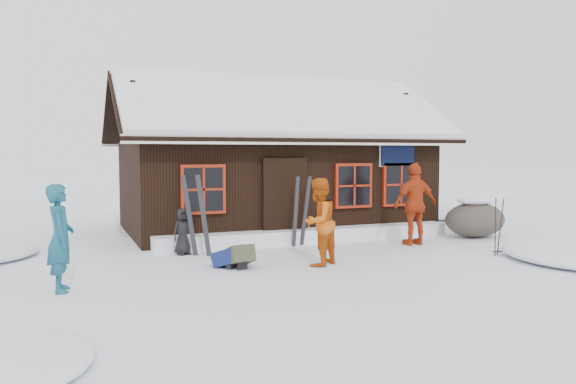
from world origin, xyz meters
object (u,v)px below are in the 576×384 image
skier_orange_left (319,222)px  backpack_olive (239,260)px  skier_crouched (183,232)px  skier_orange_right (415,204)px  skier_teal (60,238)px  ski_poles (498,228)px  backpack_blue (229,260)px  boulder (475,219)px

skier_orange_left → backpack_olive: 1.68m
backpack_olive → skier_crouched: bearing=108.3°
skier_orange_right → skier_crouched: (-5.37, 0.77, -0.47)m
skier_teal → ski_poles: bearing=-89.8°
skier_orange_right → backpack_olive: bearing=11.9°
ski_poles → skier_orange_right: bearing=115.2°
skier_orange_left → backpack_blue: (-1.67, 0.47, -0.71)m
skier_teal → backpack_olive: 3.29m
boulder → backpack_olive: (-6.82, -1.46, -0.33)m
skier_teal → boulder: 10.20m
backpack_blue → backpack_olive: (0.18, -0.11, 0.02)m
skier_crouched → backpack_olive: bearing=-86.8°
backpack_blue → skier_orange_right: bearing=-32.8°
boulder → backpack_blue: size_ratio=3.10×
boulder → backpack_olive: size_ratio=2.80×
skier_teal → backpack_olive: size_ratio=2.91×
skier_orange_right → backpack_olive: skier_orange_right is taller
backpack_olive → backpack_blue: bearing=144.0°
skier_orange_left → ski_poles: size_ratio=1.34×
ski_poles → backpack_blue: ski_poles is taller
skier_orange_right → boulder: (2.16, 0.45, -0.48)m
skier_orange_left → ski_poles: bearing=139.3°
backpack_blue → backpack_olive: backpack_olive is taller
skier_teal → boulder: (9.96, 2.16, -0.37)m
skier_teal → skier_crouched: skier_teal is taller
skier_teal → skier_crouched: bearing=-43.6°
backpack_blue → backpack_olive: bearing=-75.7°
boulder → backpack_olive: 6.98m
ski_poles → backpack_blue: (-5.69, 0.91, -0.45)m
backpack_olive → ski_poles: bearing=-11.7°
boulder → backpack_blue: bearing=-169.1°
skier_orange_right → backpack_olive: 4.84m
ski_poles → skier_crouched: bearing=157.5°
skier_orange_left → backpack_blue: bearing=-50.0°
skier_crouched → backpack_blue: bearing=-90.9°
boulder → skier_teal: bearing=-167.8°
skier_crouched → boulder: skier_crouched is taller
skier_crouched → ski_poles: size_ratio=0.79×
skier_orange_right → ski_poles: bearing=114.9°
boulder → backpack_olive: boulder is taller
skier_orange_right → skier_teal: bearing=12.0°
skier_teal → backpack_blue: 3.15m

